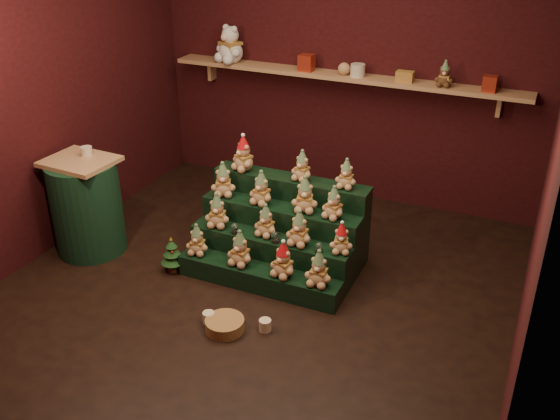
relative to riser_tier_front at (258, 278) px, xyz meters
The scene contains 41 objects.
ground 0.10m from the riser_tier_front, 104.95° to the left, with size 4.00×4.00×0.00m, color black.
back_wall 2.46m from the riser_tier_front, 90.23° to the left, with size 4.00×0.10×2.80m, color black.
front_wall 2.41m from the riser_tier_front, 90.24° to the right, with size 4.00×0.10×2.80m, color black.
left_wall 2.44m from the riser_tier_front, behind, with size 0.10×4.00×2.80m, color black.
right_wall 2.43m from the riser_tier_front, ahead, with size 0.10×4.00×2.80m, color black.
back_shelf 2.25m from the riser_tier_front, 90.25° to the left, with size 3.60×0.26×0.24m.
riser_tier_front is the anchor object (origin of this frame).
riser_tier_midfront 0.24m from the riser_tier_front, 90.00° to the left, with size 1.40×0.22×0.36m, color black.
riser_tier_midback 0.48m from the riser_tier_front, 90.00° to the left, with size 1.40×0.22×0.54m, color black.
riser_tier_back 0.71m from the riser_tier_front, 90.00° to the left, with size 1.40×0.22×0.72m, color black.
teddy_0 0.61m from the riser_tier_front, behind, with size 0.19×0.17×0.27m, color tan, non-canonical shape.
teddy_1 0.29m from the riser_tier_front, behind, with size 0.22×0.19×0.30m, color tan, non-canonical shape.
teddy_2 0.33m from the riser_tier_front, ahead, with size 0.21×0.19×0.30m, color tan, non-canonical shape.
teddy_3 0.58m from the riser_tier_front, ahead, with size 0.21×0.19×0.30m, color tan, non-canonical shape.
teddy_4 0.67m from the riser_tier_front, 156.32° to the left, with size 0.21×0.19×0.30m, color tan, non-canonical shape.
teddy_5 0.47m from the riser_tier_front, 99.84° to the left, with size 0.20×0.18×0.27m, color tan, non-canonical shape.
teddy_6 0.54m from the riser_tier_front, 38.03° to the left, with size 0.21×0.19×0.30m, color tan, non-canonical shape.
teddy_7 0.77m from the riser_tier_front, 20.71° to the left, with size 0.18×0.16×0.25m, color tan, non-canonical shape.
teddy_8 0.92m from the riser_tier_front, 141.09° to the left, with size 0.21×0.19×0.30m, color tan, non-canonical shape.
teddy_9 0.75m from the riser_tier_front, 111.82° to the left, with size 0.21×0.19×0.29m, color tan, non-canonical shape.
teddy_10 0.78m from the riser_tier_front, 64.48° to the left, with size 0.22×0.20×0.31m, color tan, non-canonical shape.
teddy_11 0.87m from the riser_tier_front, 42.49° to the left, with size 0.20×0.18×0.27m, color tan, non-canonical shape.
teddy_12 1.11m from the riser_tier_front, 124.76° to the left, with size 0.22×0.20×0.31m, color tan, non-canonical shape.
teddy_13 1.01m from the riser_tier_front, 80.84° to the left, with size 0.19×0.17×0.26m, color tan, non-canonical shape.
teddy_14 1.12m from the riser_tier_front, 53.12° to the left, with size 0.18×0.16×0.25m, color tan, non-canonical shape.
snow_globe_a 0.46m from the riser_tier_front, 151.29° to the left, with size 0.07×0.07×0.09m.
snow_globe_b 0.36m from the riser_tier_front, 63.59° to the left, with size 0.07×0.07×0.09m.
snow_globe_c 0.58m from the riser_tier_front, 19.27° to the left, with size 0.06×0.06×0.08m.
side_table 1.69m from the riser_tier_front, behind, with size 0.61×0.61×0.88m.
table_ornament 1.85m from the riser_tier_front, behind, with size 0.10×0.10×0.08m, color beige.
mini_christmas_tree 0.78m from the riser_tier_front, behind, with size 0.20×0.20×0.33m.
mug_left 0.60m from the riser_tier_front, 102.84° to the right, with size 0.09×0.09×0.09m, color beige.
mug_right 0.58m from the riser_tier_front, 59.08° to the right, with size 0.09×0.09×0.09m, color beige.
wicker_basket 0.61m from the riser_tier_front, 88.17° to the right, with size 0.29×0.29×0.09m, color #A87B44.
white_bear 2.67m from the riser_tier_front, 122.94° to the left, with size 0.34×0.31×0.48m, color silver, non-canonical shape.
brown_bear 2.51m from the riser_tier_front, 62.20° to the left, with size 0.16×0.15×0.23m, color #4F341A, non-canonical shape.
gift_tin_red_a 2.32m from the riser_tier_front, 101.03° to the left, with size 0.14×0.14×0.16m, color maroon.
gift_tin_cream 2.29m from the riser_tier_front, 85.05° to the left, with size 0.14×0.14×0.12m, color beige.
gift_tin_red_b 2.68m from the riser_tier_front, 53.57° to the left, with size 0.12×0.12×0.14m, color maroon.
shelf_plush_ball 2.28m from the riser_tier_front, 89.24° to the left, with size 0.12×0.12×0.12m, color tan.
scarf_gift_box 2.36m from the riser_tier_front, 71.64° to the left, with size 0.16×0.10×0.10m, color orange.
Camera 1 is at (1.93, -3.87, 2.90)m, focal length 40.00 mm.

